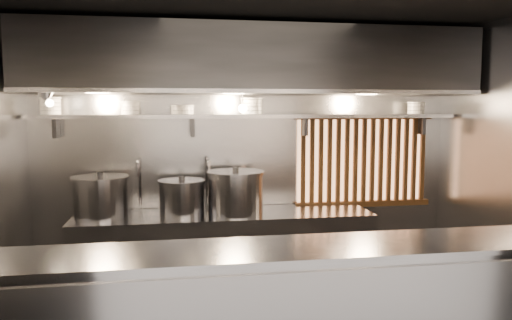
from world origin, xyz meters
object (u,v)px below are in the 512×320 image
object	(u,v)px
pendant_bulb	(243,108)
stock_pot_left	(182,197)
stock_pot_right	(236,192)
stock_pot_mid	(101,197)
heat_lamp	(47,97)

from	to	relation	value
pendant_bulb	stock_pot_left	bearing A→B (deg)	-174.17
stock_pot_left	stock_pot_right	xyz separation A→B (m)	(0.54, -0.04, 0.04)
stock_pot_mid	stock_pot_right	bearing A→B (deg)	-2.12
heat_lamp	pendant_bulb	world-z (taller)	heat_lamp
pendant_bulb	stock_pot_mid	xyz separation A→B (m)	(-1.41, -0.06, -0.86)
heat_lamp	pendant_bulb	size ratio (longest dim) A/B	1.87
heat_lamp	stock_pot_mid	bearing A→B (deg)	36.64
stock_pot_left	stock_pot_right	world-z (taller)	stock_pot_right
stock_pot_left	stock_pot_right	distance (m)	0.54
pendant_bulb	stock_pot_mid	size ratio (longest dim) A/B	0.27
pendant_bulb	stock_pot_left	size ratio (longest dim) A/B	0.32
stock_pot_left	stock_pot_mid	world-z (taller)	stock_pot_mid
heat_lamp	stock_pot_right	size ratio (longest dim) A/B	0.54
pendant_bulb	stock_pot_mid	bearing A→B (deg)	-177.61
heat_lamp	stock_pot_right	world-z (taller)	heat_lamp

